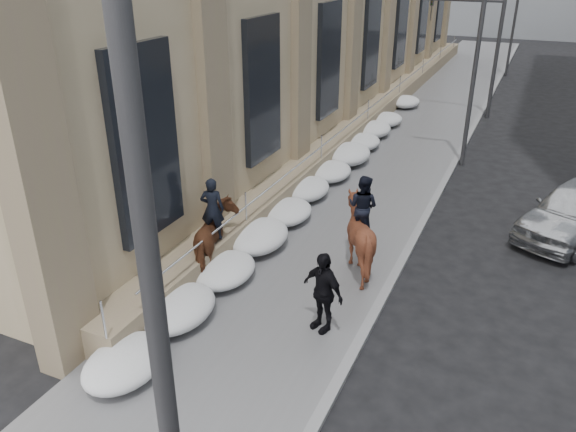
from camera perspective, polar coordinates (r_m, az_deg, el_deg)
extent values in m
plane|color=black|center=(13.09, -5.47, -12.48)|extent=(140.00, 140.00, 0.00)
cube|color=#57575A|center=(21.17, 7.86, 3.04)|extent=(5.00, 80.00, 0.12)
cube|color=slate|center=(20.66, 14.81, 1.83)|extent=(0.24, 80.00, 0.12)
cube|color=#7F7252|center=(30.80, 9.42, 10.79)|extent=(1.10, 44.00, 0.90)
cylinder|color=silver|center=(30.49, 10.37, 12.31)|extent=(0.06, 42.00, 0.06)
cube|color=black|center=(23.65, 4.19, 15.51)|extent=(0.20, 2.20, 4.50)
cylinder|color=#2D2D30|center=(23.36, 18.49, 14.21)|extent=(0.18, 0.18, 8.00)
cylinder|color=#2D2D30|center=(43.14, 22.08, 18.27)|extent=(0.18, 0.18, 8.00)
cylinder|color=#2D2D30|center=(31.37, 20.36, 14.64)|extent=(0.20, 0.20, 6.00)
cylinder|color=#2D2D30|center=(31.27, 17.32, 20.23)|extent=(4.00, 0.16, 0.16)
imported|color=black|center=(31.55, 14.36, 19.68)|extent=(0.18, 0.22, 1.10)
ellipsoid|color=white|center=(13.48, -11.00, -9.21)|extent=(1.50, 2.10, 0.68)
ellipsoid|color=white|center=(16.37, -2.98, -2.07)|extent=(1.60, 2.20, 0.72)
ellipsoid|color=white|center=(19.72, 2.04, 2.76)|extent=(1.40, 2.00, 0.64)
ellipsoid|color=white|center=(23.18, 6.19, 6.28)|extent=(1.70, 2.30, 0.76)
ellipsoid|color=white|center=(26.88, 8.74, 8.70)|extent=(1.50, 2.10, 0.66)
imported|color=#4A2716|center=(15.09, -7.36, -2.43)|extent=(1.63, 2.35, 1.81)
imported|color=black|center=(14.85, -7.24, 0.57)|extent=(0.73, 0.60, 1.72)
imported|color=#492315|center=(15.05, 7.17, -2.05)|extent=(1.95, 2.11, 2.02)
imported|color=black|center=(14.83, 7.51, 0.93)|extent=(0.95, 0.80, 1.72)
imported|color=black|center=(12.68, 3.54, -7.67)|extent=(1.25, 0.89, 1.96)
imported|color=#9EA1A6|center=(19.23, 27.16, 0.50)|extent=(3.82, 5.29, 1.67)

